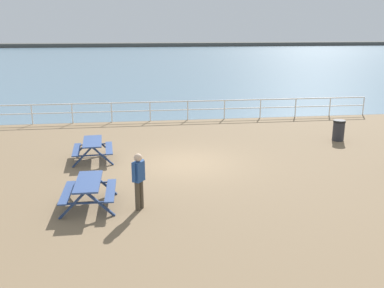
{
  "coord_description": "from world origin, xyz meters",
  "views": [
    {
      "loc": [
        -1.85,
        -15.38,
        5.09
      ],
      "look_at": [
        0.22,
        -0.14,
        0.8
      ],
      "focal_mm": 39.76,
      "sensor_mm": 36.0,
      "label": 1
    }
  ],
  "objects_px": {
    "picnic_table_near_left": "(93,146)",
    "visitor": "(139,178)",
    "litter_bin": "(339,130)",
    "picnic_table_near_right": "(89,187)"
  },
  "relations": [
    {
      "from": "picnic_table_near_right",
      "to": "picnic_table_near_left",
      "type": "bearing_deg",
      "value": 3.55
    },
    {
      "from": "picnic_table_near_right",
      "to": "visitor",
      "type": "height_order",
      "value": "visitor"
    },
    {
      "from": "picnic_table_near_left",
      "to": "visitor",
      "type": "xyz_separation_m",
      "value": [
        1.72,
        -4.91,
        0.36
      ]
    },
    {
      "from": "picnic_table_near_left",
      "to": "picnic_table_near_right",
      "type": "xyz_separation_m",
      "value": [
        0.28,
        -4.5,
        0.0
      ]
    },
    {
      "from": "picnic_table_near_left",
      "to": "picnic_table_near_right",
      "type": "distance_m",
      "value": 4.51
    },
    {
      "from": "picnic_table_near_right",
      "to": "visitor",
      "type": "distance_m",
      "value": 1.55
    },
    {
      "from": "visitor",
      "to": "litter_bin",
      "type": "relative_size",
      "value": 1.75
    },
    {
      "from": "picnic_table_near_right",
      "to": "visitor",
      "type": "relative_size",
      "value": 1.08
    },
    {
      "from": "picnic_table_near_left",
      "to": "litter_bin",
      "type": "distance_m",
      "value": 11.0
    },
    {
      "from": "picnic_table_near_right",
      "to": "litter_bin",
      "type": "xyz_separation_m",
      "value": [
        10.62,
        6.0,
        -0.1
      ]
    }
  ]
}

